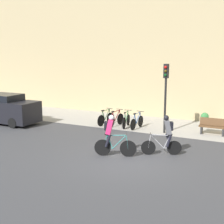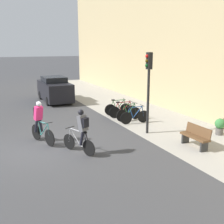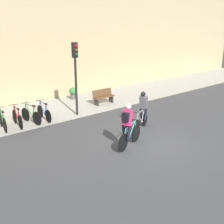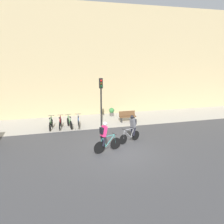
{
  "view_description": "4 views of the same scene",
  "coord_description": "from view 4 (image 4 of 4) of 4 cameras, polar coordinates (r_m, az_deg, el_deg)",
  "views": [
    {
      "loc": [
        5.0,
        -11.29,
        4.33
      ],
      "look_at": [
        -1.33,
        1.35,
        1.68
      ],
      "focal_mm": 50.0,
      "sensor_mm": 36.0,
      "label": 1
    },
    {
      "loc": [
        11.02,
        -1.88,
        4.08
      ],
      "look_at": [
        -0.52,
        3.46,
        1.07
      ],
      "focal_mm": 45.0,
      "sensor_mm": 36.0,
      "label": 2
    },
    {
      "loc": [
        -7.78,
        -7.16,
        4.63
      ],
      "look_at": [
        -0.11,
        1.92,
        0.93
      ],
      "focal_mm": 45.0,
      "sensor_mm": 36.0,
      "label": 3
    },
    {
      "loc": [
        -3.43,
        -11.15,
        5.18
      ],
      "look_at": [
        0.47,
        3.3,
        1.56
      ],
      "focal_mm": 35.0,
      "sensor_mm": 36.0,
      "label": 4
    }
  ],
  "objects": [
    {
      "name": "building_facade",
      "position": [
        20.74,
        -5.73,
        13.09
      ],
      "size": [
        44.0,
        0.6,
        10.04
      ],
      "primitive_type": "cube",
      "color": "tan",
      "rests_on": "ground"
    },
    {
      "name": "parked_bike_3",
      "position": [
        17.28,
        -8.76,
        -2.63
      ],
      "size": [
        0.46,
        1.68,
        0.97
      ],
      "color": "black",
      "rests_on": "ground"
    },
    {
      "name": "kerb_strip",
      "position": [
        18.95,
        -4.1,
        -2.28
      ],
      "size": [
        44.0,
        4.5,
        0.01
      ],
      "primitive_type": "cube",
      "color": "#A39E93",
      "rests_on": "ground"
    },
    {
      "name": "bench",
      "position": [
        18.61,
        4.05,
        -1.12
      ],
      "size": [
        1.41,
        0.44,
        0.89
      ],
      "color": "brown",
      "rests_on": "ground"
    },
    {
      "name": "ground",
      "position": [
        12.77,
        1.85,
        -10.34
      ],
      "size": [
        200.0,
        200.0,
        0.0
      ],
      "primitive_type": "plane",
      "color": "#3D3D3F"
    },
    {
      "name": "potted_plant",
      "position": [
        20.38,
        -0.09,
        0.15
      ],
      "size": [
        0.48,
        0.48,
        0.78
      ],
      "color": "#56514C",
      "rests_on": "ground"
    },
    {
      "name": "parked_bike_2",
      "position": [
        17.22,
        -11.05,
        -2.76
      ],
      "size": [
        0.46,
        1.64,
        0.97
      ],
      "color": "black",
      "rests_on": "ground"
    },
    {
      "name": "parked_bike_1",
      "position": [
        17.19,
        -13.36,
        -2.9
      ],
      "size": [
        0.46,
        1.71,
        0.98
      ],
      "color": "black",
      "rests_on": "ground"
    },
    {
      "name": "parked_bike_0",
      "position": [
        17.19,
        -15.67,
        -3.05
      ],
      "size": [
        0.46,
        1.63,
        0.98
      ],
      "color": "black",
      "rests_on": "ground"
    },
    {
      "name": "cyclist_grey",
      "position": [
        14.02,
        5.23,
        -4.04
      ],
      "size": [
        1.61,
        0.79,
        1.76
      ],
      "color": "black",
      "rests_on": "ground"
    },
    {
      "name": "cyclist_pink",
      "position": [
        12.38,
        -1.83,
        -6.41
      ],
      "size": [
        1.73,
        0.69,
        1.8
      ],
      "color": "black",
      "rests_on": "ground"
    },
    {
      "name": "traffic_light_pole",
      "position": [
        16.76,
        -2.87,
        4.8
      ],
      "size": [
        0.26,
        0.3,
        3.8
      ],
      "color": "black",
      "rests_on": "ground"
    }
  ]
}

